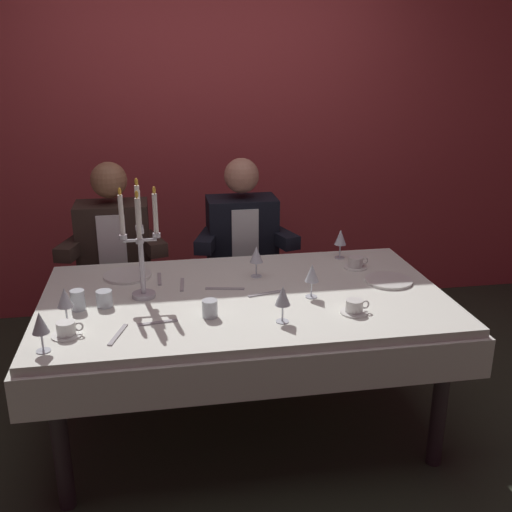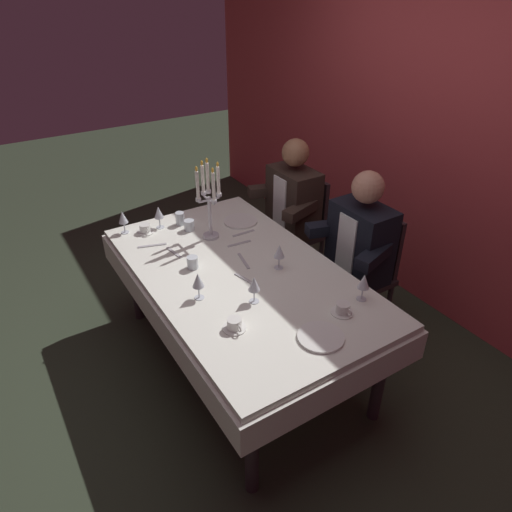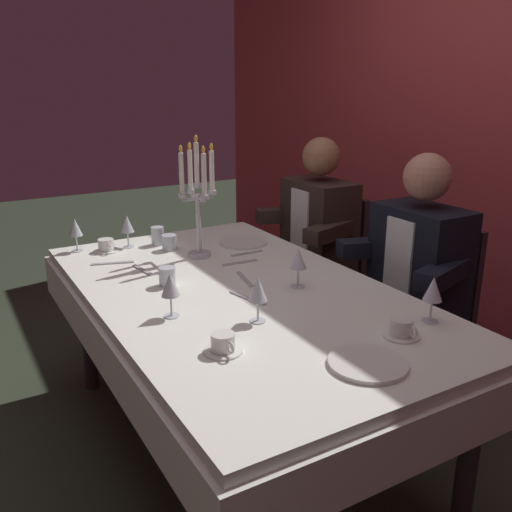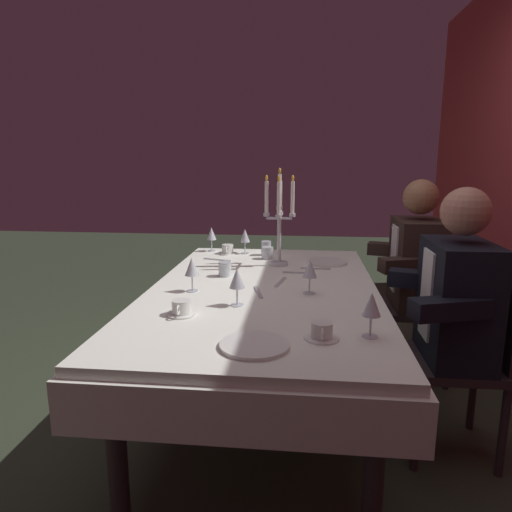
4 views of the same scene
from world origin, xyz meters
name	(u,v)px [view 2 (image 2 of 4)]	position (x,y,z in m)	size (l,w,h in m)	color
ground_plane	(242,360)	(0.00, 0.00, 0.00)	(12.00, 12.00, 0.00)	#2F3828
back_wall	(441,130)	(0.00, 1.66, 1.35)	(6.00, 0.12, 2.70)	#BE3F43
dining_table	(240,287)	(0.00, 0.00, 0.62)	(1.94, 1.14, 0.74)	white
candelabra	(209,202)	(-0.47, 0.05, 1.01)	(0.19, 0.19, 0.57)	silver
dinner_plate_0	(241,221)	(-0.56, 0.33, 0.75)	(0.24, 0.24, 0.01)	white
dinner_plate_1	(321,337)	(0.74, 0.03, 0.75)	(0.24, 0.24, 0.01)	white
wine_glass_0	(364,282)	(0.61, 0.43, 0.85)	(0.07, 0.07, 0.16)	silver
wine_glass_1	(159,213)	(-0.79, -0.19, 0.85)	(0.07, 0.07, 0.16)	silver
wine_glass_2	(123,218)	(-0.85, -0.43, 0.86)	(0.07, 0.07, 0.16)	silver
wine_glass_3	(198,281)	(0.11, -0.33, 0.85)	(0.07, 0.07, 0.16)	silver
wine_glass_4	(254,284)	(0.31, -0.09, 0.85)	(0.07, 0.07, 0.16)	silver
wine_glass_5	(279,252)	(0.10, 0.22, 0.85)	(0.07, 0.07, 0.16)	silver
water_tumbler_0	(189,225)	(-0.64, -0.03, 0.78)	(0.07, 0.07, 0.08)	silver
water_tumbler_1	(180,219)	(-0.76, -0.05, 0.79)	(0.06, 0.06, 0.09)	silver
water_tumbler_2	(193,262)	(-0.19, -0.23, 0.78)	(0.07, 0.07, 0.08)	silver
coffee_cup_0	(235,325)	(0.45, -0.29, 0.77)	(0.13, 0.12, 0.06)	white
coffee_cup_1	(343,309)	(0.64, 0.26, 0.77)	(0.13, 0.12, 0.06)	white
coffee_cup_2	(145,229)	(-0.78, -0.31, 0.77)	(0.13, 0.12, 0.06)	white
spoon_0	(174,253)	(-0.41, -0.25, 0.74)	(0.17, 0.02, 0.01)	#B7B7BC
fork_1	(239,244)	(-0.29, 0.16, 0.74)	(0.17, 0.02, 0.01)	#B7B7BC
spoon_2	(244,233)	(-0.40, 0.26, 0.74)	(0.17, 0.02, 0.01)	#B7B7BC
knife_3	(244,261)	(-0.08, 0.08, 0.74)	(0.19, 0.02, 0.01)	#B7B7BC
knife_4	(246,280)	(0.11, -0.02, 0.74)	(0.19, 0.02, 0.01)	#B7B7BC
knife_5	(152,246)	(-0.57, -0.34, 0.74)	(0.19, 0.02, 0.01)	#B7B7BC
seated_diner_0	(294,201)	(-0.65, 0.89, 0.74)	(0.63, 0.48, 1.24)	#2E2427
seated_diner_1	(361,242)	(0.12, 0.89, 0.74)	(0.63, 0.48, 1.24)	#2E2427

